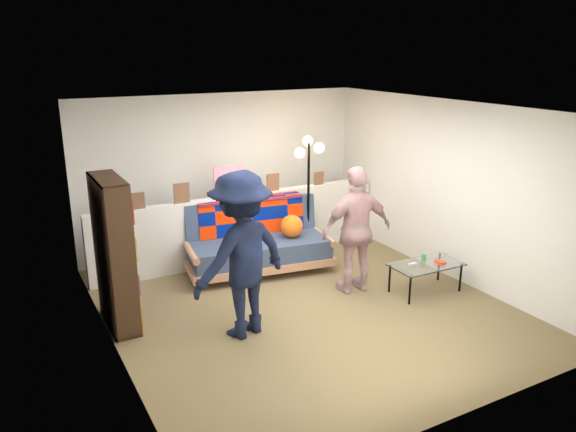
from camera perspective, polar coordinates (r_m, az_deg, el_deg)
The scene contains 10 objects.
ground at distance 6.99m, azimuth 1.60°, elevation -9.11°, with size 5.00×5.00×0.00m, color brown.
room_shell at distance 6.84m, azimuth -0.29°, elevation 5.14°, with size 4.60×5.05×2.45m.
half_wall_ledge at distance 8.29m, azimuth -4.66°, elevation -1.17°, with size 4.45×0.15×1.00m, color silver.
ledge_decor at distance 8.01m, azimuth -6.19°, elevation 3.16°, with size 2.97×0.02×0.45m.
futon_sofa at distance 7.95m, azimuth -3.06°, elevation -2.67°, with size 2.14×1.24×0.87m.
bookshelf at distance 6.54m, azimuth -17.22°, elevation -4.13°, with size 0.29×0.86×1.72m.
coffee_table at distance 7.45m, azimuth 13.88°, elevation -4.91°, with size 0.93×0.52×0.48m.
floor_lamp at distance 8.19m, azimuth 2.10°, elevation 4.37°, with size 0.39×0.33×1.82m.
person_left at distance 6.04m, azimuth -4.77°, elevation -3.97°, with size 1.19×0.68×1.84m, color black.
person_right at distance 7.17m, azimuth 6.99°, elevation -1.44°, with size 0.97×0.40×1.65m, color pink.
Camera 1 is at (-3.19, -5.41, 3.07)m, focal length 35.00 mm.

